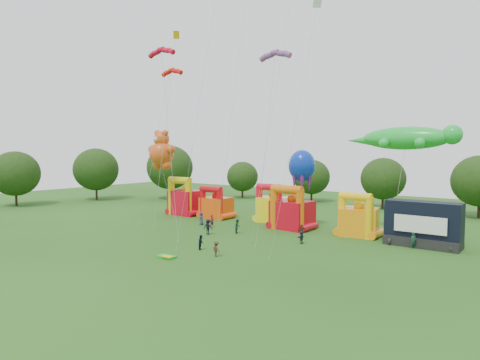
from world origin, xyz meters
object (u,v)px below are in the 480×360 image
Objects in this scene: bouncy_castle_0 at (185,200)px; gecko_kite at (405,145)px; bouncy_castle_2 at (273,207)px; octopus_kite at (302,171)px; stage_trailer at (423,225)px; spectator_4 at (302,231)px; teddy_bear_kite at (164,167)px; spectator_0 at (201,218)px.

bouncy_castle_0 is 36.46m from gecko_kite.
octopus_kite reaches higher than bouncy_castle_2.
stage_trailer is at bearing -8.24° from octopus_kite.
gecko_kite is at bearing 125.40° from stage_trailer.
gecko_kite is 17.21m from spectator_4.
spectator_4 is (26.37, -1.63, -7.37)m from teddy_bear_kite.
gecko_kite is (36.15, 7.47, 3.47)m from teddy_bear_kite.
teddy_bear_kite is 1.30× the size of octopus_kite.
bouncy_castle_0 is at bearing -170.68° from bouncy_castle_2.
gecko_kite is 29.85m from spectator_0.
octopus_kite is (-13.27, -2.78, -3.60)m from gecko_kite.
stage_trailer is at bearing 162.91° from spectator_4.
bouncy_castle_0 reaches higher than spectator_0.
octopus_kite is (21.80, 0.98, 5.61)m from bouncy_castle_0.
octopus_kite reaches higher than bouncy_castle_0.
spectator_0 is at bearing -151.84° from octopus_kite.
teddy_bear_kite is (-39.87, -2.23, 5.71)m from stage_trailer.
bouncy_castle_2 is at bearing 20.38° from teddy_bear_kite.
stage_trailer is 14.14m from spectator_4.
octopus_kite is (-17.00, 2.46, 5.57)m from stage_trailer.
bouncy_castle_2 is 0.41× the size of teddy_bear_kite.
spectator_4 is at bearing -164.05° from stage_trailer.
bouncy_castle_2 reaches higher than spectator_4.
bouncy_castle_2 is at bearing 169.79° from stage_trailer.
octopus_kite reaches higher than spectator_0.
bouncy_castle_2 is at bearing 9.32° from bouncy_castle_0.
bouncy_castle_0 is 6.92m from teddy_bear_kite.
octopus_kite is 5.86× the size of spectator_0.
teddy_bear_kite is at bearing -168.32° from gecko_kite.
bouncy_castle_0 reaches higher than stage_trailer.
bouncy_castle_2 reaches higher than stage_trailer.
teddy_bear_kite reaches higher than spectator_0.
spectator_0 is 16.35m from spectator_4.
gecko_kite reaches higher than bouncy_castle_0.
spectator_0 is (8.96, -5.90, -1.53)m from bouncy_castle_0.
bouncy_castle_2 is 23.17m from stage_trailer.
gecko_kite is at bearing 11.68° from teddy_bear_kite.
stage_trailer is 4.32× the size of spectator_0.
gecko_kite is at bearing 3.40° from bouncy_castle_2.
teddy_bear_kite reaches higher than stage_trailer.
teddy_bear_kite is 7.59× the size of spectator_0.
bouncy_castle_0 reaches higher than spectator_4.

